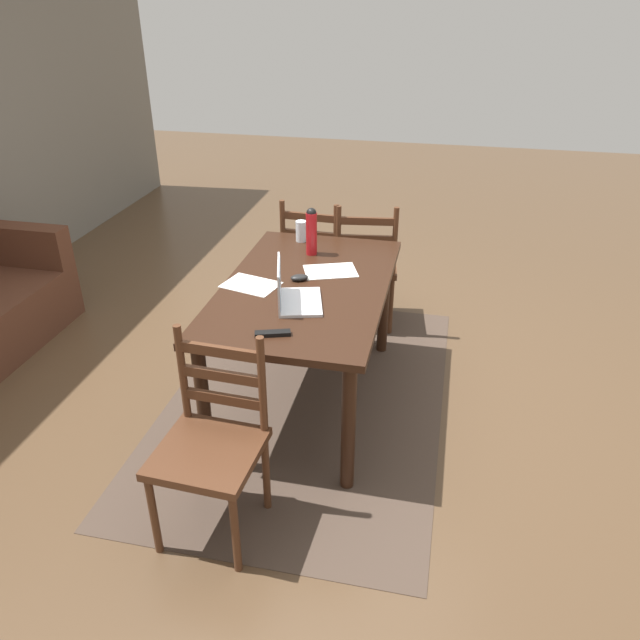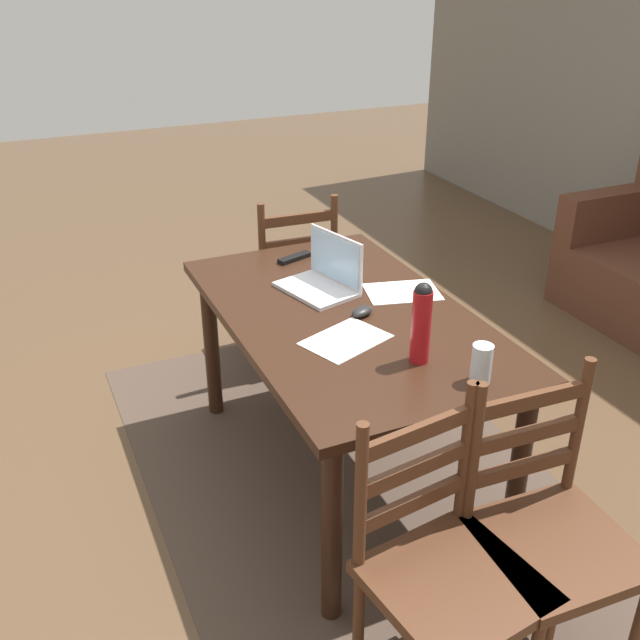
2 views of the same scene
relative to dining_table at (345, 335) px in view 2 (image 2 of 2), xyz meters
name	(u,v)px [view 2 (image 2 of 2)]	position (x,y,z in m)	size (l,w,h in m)	color
ground_plane	(343,471)	(0.00, 0.00, -0.67)	(14.00, 14.00, 0.00)	brown
area_rug	(343,470)	(0.00, 0.00, -0.67)	(2.52, 1.62, 0.01)	#47382D
dining_table	(345,335)	(0.00, 0.00, 0.00)	(1.51, 0.90, 0.77)	black
chair_right_near	(445,572)	(1.04, -0.19, -0.21)	(0.50, 0.50, 0.95)	#4C2B19
chair_left_far	(289,279)	(-1.04, 0.18, -0.21)	(0.46, 0.46, 0.95)	#4C2B19
chair_right_far	(548,535)	(1.04, 0.18, -0.21)	(0.46, 0.46, 0.95)	#4C2B19
laptop	(325,275)	(-0.24, 0.02, 0.16)	(0.37, 0.30, 0.23)	silver
water_bottle	(421,321)	(0.44, 0.07, 0.25)	(0.07, 0.07, 0.29)	#A81419
drinking_glass	(481,363)	(0.63, 0.18, 0.17)	(0.07, 0.07, 0.13)	silver
computer_mouse	(362,311)	(0.05, 0.05, 0.12)	(0.06, 0.10, 0.03)	black
tv_remote	(295,258)	(-0.58, 0.02, 0.11)	(0.04, 0.17, 0.02)	black
paper_stack_left	(346,340)	(0.20, -0.10, 0.10)	(0.21, 0.30, 0.00)	white
paper_stack_right	(402,292)	(-0.07, 0.29, 0.10)	(0.21, 0.30, 0.00)	white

